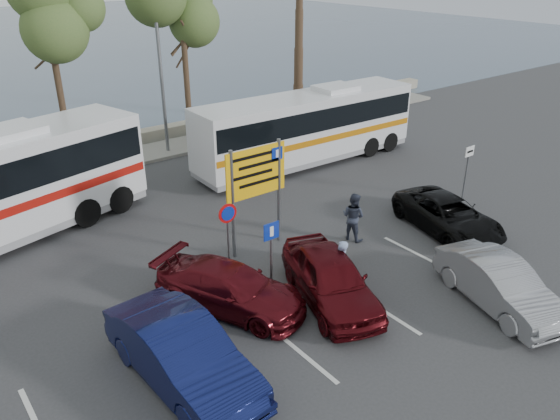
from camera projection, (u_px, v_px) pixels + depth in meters
ground at (294, 303)px, 15.30m from camera, size 120.00×120.00×0.00m
kerb_strip at (106, 162)px, 25.32m from camera, size 44.00×2.40×0.15m
seawall at (90, 147)px, 26.67m from camera, size 48.00×0.80×0.60m
tree_mid at (47, 15)px, 21.69m from camera, size 3.20×3.20×8.00m
tree_right at (182, 18)px, 25.20m from camera, size 3.20×3.20×7.40m
street_lamp_right at (160, 57)px, 24.70m from camera, size 0.45×1.15×8.01m
direction_sign at (256, 180)px, 17.11m from camera, size 2.20×0.12×3.60m
sign_no_stop at (228, 228)px, 16.01m from camera, size 0.60×0.08×2.35m
sign_parking at (271, 248)px, 15.13m from camera, size 0.50×0.07×2.25m
sign_taxi at (467, 165)px, 21.15m from camera, size 0.50×0.07×2.20m
lane_markings at (284, 336)px, 13.95m from camera, size 12.02×4.20×0.01m
coach_bus_right at (307, 130)px, 24.81m from camera, size 10.99×2.61×3.41m
car_blue at (183, 354)px, 12.16m from camera, size 1.92×4.76×1.54m
car_maroon at (230, 288)px, 14.83m from camera, size 3.44×4.67×1.26m
car_red at (331, 278)px, 15.09m from camera, size 2.99×4.59×1.45m
suv_black at (448, 215)px, 18.99m from camera, size 3.00×4.73×1.22m
car_silver_b at (500, 284)px, 14.91m from camera, size 2.48×4.32×1.35m
pedestrian_near at (340, 266)px, 15.56m from camera, size 0.68×0.60×1.58m
pedestrian_far at (353, 217)px, 18.37m from camera, size 0.82×0.95×1.68m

